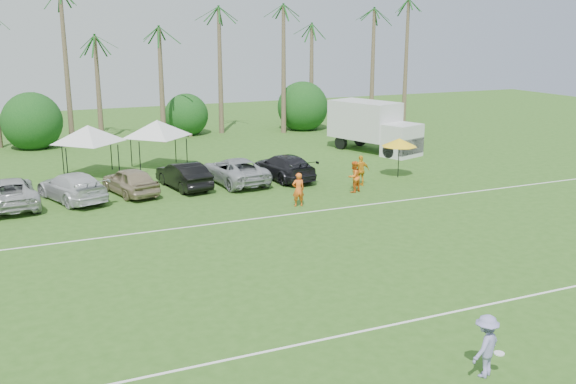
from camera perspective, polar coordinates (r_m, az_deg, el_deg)
name	(u,v)px	position (r m, az deg, el deg)	size (l,w,h in m)	color
ground	(355,374)	(17.31, 5.95, -15.78)	(120.00, 120.00, 0.00)	#2F5A1B
field_lines	(248,270)	(23.88, -3.58, -6.91)	(80.00, 12.10, 0.01)	white
palm_tree_4	(54,44)	(51.07, -20.12, 12.22)	(2.40, 2.40, 8.90)	brown
palm_tree_5	(109,32)	(51.49, -15.65, 13.54)	(2.40, 2.40, 9.90)	brown
palm_tree_6	(161,20)	(52.23, -11.23, 14.74)	(2.40, 2.40, 10.90)	brown
palm_tree_7	(210,9)	(53.27, -6.92, 15.81)	(2.40, 2.40, 11.90)	brown
palm_tree_8	(269,42)	(54.93, -1.71, 13.16)	(2.40, 2.40, 8.90)	brown
palm_tree_9	(323,31)	(56.98, 3.10, 14.07)	(2.40, 2.40, 9.90)	brown
palm_tree_10	(373,21)	(59.39, 7.57, 14.81)	(2.40, 2.40, 10.90)	brown
palm_tree_11	(411,12)	(61.56, 10.91, 15.46)	(2.40, 2.40, 11.90)	brown
bush_tree_1	(31,121)	(52.41, -21.85, 5.84)	(4.00, 4.00, 4.00)	brown
bush_tree_2	(187,113)	(54.11, -9.00, 6.94)	(4.00, 4.00, 4.00)	brown
bush_tree_3	(296,107)	(57.43, 0.76, 7.54)	(4.00, 4.00, 4.00)	brown
sideline_player_a	(298,190)	(31.91, 0.92, 0.22)	(0.62, 0.41, 1.71)	orange
sideline_player_b	(354,177)	(34.84, 5.87, 1.36)	(0.83, 0.65, 1.71)	orange
sideline_player_c	(361,171)	(36.29, 6.50, 1.89)	(1.02, 0.42, 1.74)	orange
box_truck	(374,125)	(46.54, 7.61, 5.90)	(4.68, 7.30, 3.53)	silver
canopy_tent_left	(88,125)	(39.80, -17.39, 5.68)	(4.45, 4.45, 3.61)	black
canopy_tent_right	(157,120)	(40.93, -11.58, 6.28)	(4.46, 4.46, 3.61)	black
market_umbrella	(399,142)	(38.45, 9.87, 4.37)	(2.11, 2.11, 2.35)	black
frisbee_player	(486,346)	(17.49, 17.17, -12.94)	(1.24, 1.00, 1.67)	#8885BD
parked_car_2	(9,192)	(34.71, -23.54, -0.04)	(2.44, 5.29, 1.47)	#B0B0B1
parked_car_3	(72,187)	(34.81, -18.66, 0.45)	(2.06, 5.07, 1.47)	silver
parked_car_4	(130,181)	(35.24, -13.86, 0.96)	(1.74, 4.32, 1.47)	#9C8A6A
parked_car_5	(184,175)	(36.03, -9.26, 1.49)	(1.56, 4.46, 1.47)	black
parked_car_6	(235,171)	(36.84, -4.77, 1.91)	(2.44, 5.29, 1.47)	#9FA1A5
parked_car_7	(284,167)	(37.72, -0.40, 2.26)	(2.06, 5.07, 1.47)	black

